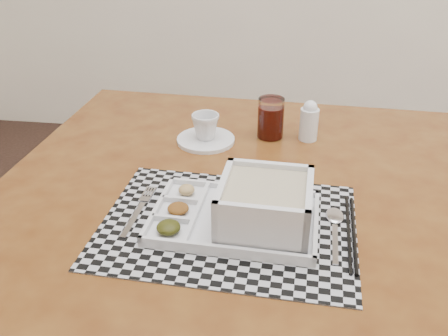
{
  "coord_description": "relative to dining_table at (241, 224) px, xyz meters",
  "views": [
    {
      "loc": [
        -0.48,
        -0.44,
        1.39
      ],
      "look_at": [
        -0.6,
        0.4,
        0.92
      ],
      "focal_mm": 40.0,
      "sensor_mm": 36.0,
      "label": 1
    }
  ],
  "objects": [
    {
      "name": "spoon",
      "position": [
        0.19,
        -0.09,
        0.09
      ],
      "size": [
        0.04,
        0.18,
        0.01
      ],
      "color": "silver",
      "rests_on": "placemat"
    },
    {
      "name": "fork",
      "position": [
        -0.2,
        -0.1,
        0.09
      ],
      "size": [
        0.03,
        0.19,
        0.0
      ],
      "color": "silver",
      "rests_on": "placemat"
    },
    {
      "name": "placemat",
      "position": [
        -0.01,
        -0.13,
        0.09
      ],
      "size": [
        0.51,
        0.39,
        0.0
      ],
      "primitive_type": "cube",
      "rotation": [
        0.0,
        0.0,
        -0.05
      ],
      "color": "#A0A1A7",
      "rests_on": "dining_table"
    },
    {
      "name": "cup",
      "position": [
        -0.12,
        0.23,
        0.13
      ],
      "size": [
        0.09,
        0.09,
        0.07
      ],
      "primitive_type": "imported",
      "rotation": [
        0.0,
        0.0,
        -0.4
      ],
      "color": "silver",
      "rests_on": "saucer"
    },
    {
      "name": "chopsticks",
      "position": [
        0.22,
        -0.13,
        0.09
      ],
      "size": [
        0.03,
        0.24,
        0.01
      ],
      "color": "black",
      "rests_on": "placemat"
    },
    {
      "name": "serving_tray",
      "position": [
        0.04,
        -0.13,
        0.13
      ],
      "size": [
        0.33,
        0.24,
        0.1
      ],
      "color": "silver",
      "rests_on": "placemat"
    },
    {
      "name": "saucer",
      "position": [
        -0.12,
        0.23,
        0.09
      ],
      "size": [
        0.15,
        0.15,
        0.01
      ],
      "primitive_type": "cylinder",
      "color": "silver",
      "rests_on": "dining_table"
    },
    {
      "name": "dining_table",
      "position": [
        0.0,
        0.0,
        0.0
      ],
      "size": [
        1.15,
        1.15,
        0.82
      ],
      "color": "#4C220D",
      "rests_on": "ground"
    },
    {
      "name": "juice_glass",
      "position": [
        0.05,
        0.29,
        0.13
      ],
      "size": [
        0.07,
        0.07,
        0.11
      ],
      "color": "white",
      "rests_on": "dining_table"
    },
    {
      "name": "creamer_bottle",
      "position": [
        0.15,
        0.28,
        0.14
      ],
      "size": [
        0.05,
        0.05,
        0.11
      ],
      "color": "silver",
      "rests_on": "dining_table"
    }
  ]
}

